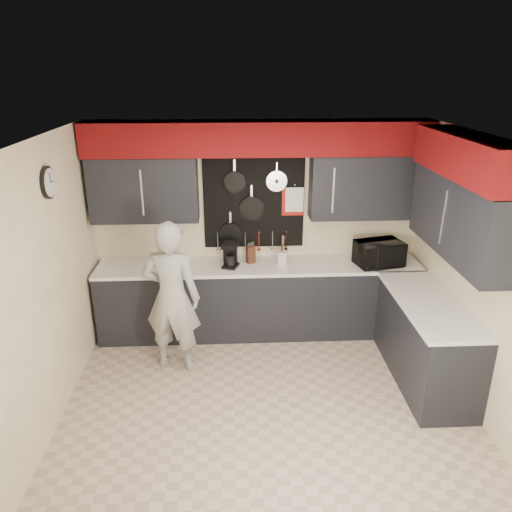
{
  "coord_description": "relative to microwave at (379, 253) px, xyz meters",
  "views": [
    {
      "loc": [
        -0.32,
        -4.13,
        3.18
      ],
      "look_at": [
        -0.09,
        0.5,
        1.39
      ],
      "focal_mm": 35.0,
      "sensor_mm": 36.0,
      "label": 1
    }
  ],
  "objects": [
    {
      "name": "ground",
      "position": [
        -1.43,
        -1.35,
        -1.07
      ],
      "size": [
        4.0,
        4.0,
        0.0
      ],
      "primitive_type": "plane",
      "color": "beige",
      "rests_on": "ground"
    },
    {
      "name": "back_wall_assembly",
      "position": [
        -1.42,
        0.25,
        0.94
      ],
      "size": [
        4.0,
        0.36,
        2.6
      ],
      "color": "#F9EDC0",
      "rests_on": "ground"
    },
    {
      "name": "right_wall_assembly",
      "position": [
        0.42,
        -1.09,
        0.87
      ],
      "size": [
        0.36,
        3.5,
        2.6
      ],
      "color": "#F9EDC0",
      "rests_on": "ground"
    },
    {
      "name": "left_wall_assembly",
      "position": [
        -3.42,
        -1.34,
        0.27
      ],
      "size": [
        0.05,
        3.5,
        2.6
      ],
      "color": "#F9EDC0",
      "rests_on": "ground"
    },
    {
      "name": "base_cabinets",
      "position": [
        -0.94,
        -0.22,
        -0.61
      ],
      "size": [
        3.95,
        2.2,
        0.92
      ],
      "color": "black",
      "rests_on": "ground"
    },
    {
      "name": "microwave",
      "position": [
        0.0,
        0.0,
        0.0
      ],
      "size": [
        0.61,
        0.48,
        0.3
      ],
      "primitive_type": "imported",
      "rotation": [
        0.0,
        0.0,
        0.24
      ],
      "color": "black",
      "rests_on": "base_cabinets"
    },
    {
      "name": "knife_block",
      "position": [
        -1.53,
        0.15,
        -0.04
      ],
      "size": [
        0.12,
        0.12,
        0.21
      ],
      "primitive_type": "cube",
      "rotation": [
        0.0,
        0.0,
        0.31
      ],
      "color": "#331710",
      "rests_on": "base_cabinets"
    },
    {
      "name": "utensil_crock",
      "position": [
        -1.15,
        0.09,
        -0.07
      ],
      "size": [
        0.13,
        0.13,
        0.16
      ],
      "primitive_type": "cylinder",
      "color": "silver",
      "rests_on": "base_cabinets"
    },
    {
      "name": "coffee_maker",
      "position": [
        -1.77,
        0.05,
        0.01
      ],
      "size": [
        0.22,
        0.25,
        0.3
      ],
      "rotation": [
        0.0,
        0.0,
        -0.32
      ],
      "color": "black",
      "rests_on": "base_cabinets"
    },
    {
      "name": "person",
      "position": [
        -2.4,
        -0.64,
        -0.22
      ],
      "size": [
        0.7,
        0.55,
        1.7
      ],
      "primitive_type": "imported",
      "rotation": [
        0.0,
        0.0,
        2.9
      ],
      "color": "beige",
      "rests_on": "ground"
    }
  ]
}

